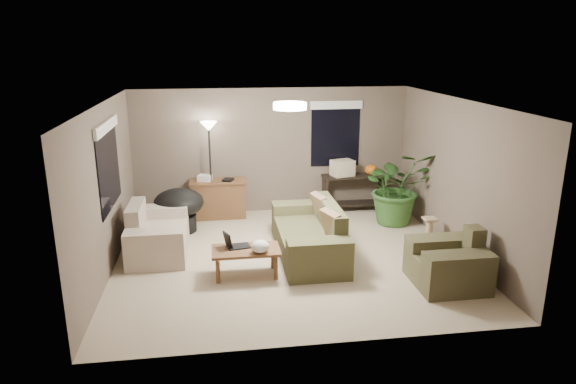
{
  "coord_description": "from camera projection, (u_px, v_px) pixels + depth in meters",
  "views": [
    {
      "loc": [
        -1.12,
        -7.58,
        3.35
      ],
      "look_at": [
        0.0,
        0.2,
        1.05
      ],
      "focal_mm": 32.0,
      "sensor_mm": 36.0,
      "label": 1
    }
  ],
  "objects": [
    {
      "name": "room_shell",
      "position": [
        290.0,
        183.0,
        7.94
      ],
      "size": [
        5.5,
        5.5,
        5.5
      ],
      "color": "#C6B093",
      "rests_on": "ground"
    },
    {
      "name": "cardboard_box",
      "position": [
        342.0,
        168.0,
        10.36
      ],
      "size": [
        0.49,
        0.42,
        0.32
      ],
      "primitive_type": "cube",
      "rotation": [
        0.0,
        0.0,
        0.27
      ],
      "color": "beige",
      "rests_on": "console_table"
    },
    {
      "name": "throw_pillows",
      "position": [
        327.0,
        216.0,
        8.31
      ],
      "size": [
        0.36,
        1.4,
        0.47
      ],
      "color": "#8C7251",
      "rests_on": "main_sofa"
    },
    {
      "name": "armchair",
      "position": [
        449.0,
        265.0,
        7.32
      ],
      "size": [
        0.95,
        1.0,
        0.85
      ],
      "color": "#4E492E",
      "rests_on": "ground"
    },
    {
      "name": "houseplant",
      "position": [
        397.0,
        195.0,
        9.75
      ],
      "size": [
        1.29,
        1.43,
        1.12
      ],
      "primitive_type": "imported",
      "color": "#2D5923",
      "rests_on": "ground"
    },
    {
      "name": "desk",
      "position": [
        218.0,
        199.0,
        10.14
      ],
      "size": [
        1.1,
        0.5,
        0.75
      ],
      "color": "brown",
      "rests_on": "ground"
    },
    {
      "name": "window_back",
      "position": [
        336.0,
        123.0,
        10.32
      ],
      "size": [
        1.06,
        0.05,
        1.33
      ],
      "color": "black",
      "rests_on": "room_shell"
    },
    {
      "name": "window_left",
      "position": [
        108.0,
        151.0,
        7.71
      ],
      "size": [
        0.05,
        1.56,
        1.33
      ],
      "color": "black",
      "rests_on": "room_shell"
    },
    {
      "name": "console_table",
      "position": [
        354.0,
        190.0,
        10.53
      ],
      "size": [
        1.3,
        0.4,
        0.75
      ],
      "color": "black",
      "rests_on": "ground"
    },
    {
      "name": "cat_scratching_post",
      "position": [
        429.0,
        234.0,
        8.73
      ],
      "size": [
        0.32,
        0.32,
        0.5
      ],
      "color": "tan",
      "rests_on": "ground"
    },
    {
      "name": "coffee_table",
      "position": [
        246.0,
        253.0,
        7.57
      ],
      "size": [
        1.0,
        0.55,
        0.42
      ],
      "color": "brown",
      "rests_on": "ground"
    },
    {
      "name": "pumpkin",
      "position": [
        371.0,
        170.0,
        10.46
      ],
      "size": [
        0.33,
        0.33,
        0.2
      ],
      "primitive_type": "ellipsoid",
      "rotation": [
        0.0,
        0.0,
        -0.4
      ],
      "color": "orange",
      "rests_on": "console_table"
    },
    {
      "name": "main_sofa",
      "position": [
        311.0,
        237.0,
        8.37
      ],
      "size": [
        0.95,
        2.2,
        0.85
      ],
      "color": "#47462B",
      "rests_on": "ground"
    },
    {
      "name": "plastic_bag",
      "position": [
        260.0,
        246.0,
        7.41
      ],
      "size": [
        0.32,
        0.3,
        0.18
      ],
      "primitive_type": "ellipsoid",
      "rotation": [
        0.0,
        0.0,
        -0.28
      ],
      "color": "white",
      "rests_on": "coffee_table"
    },
    {
      "name": "laptop",
      "position": [
        234.0,
        243.0,
        7.61
      ],
      "size": [
        0.42,
        0.29,
        0.24
      ],
      "color": "black",
      "rests_on": "coffee_table"
    },
    {
      "name": "papasan_chair",
      "position": [
        179.0,
        207.0,
        9.35
      ],
      "size": [
        0.96,
        0.96,
        0.8
      ],
      "color": "black",
      "rests_on": "ground"
    },
    {
      "name": "floor_lamp",
      "position": [
        209.0,
        138.0,
        9.76
      ],
      "size": [
        0.32,
        0.32,
        1.91
      ],
      "color": "black",
      "rests_on": "ground"
    },
    {
      "name": "ceiling_fixture",
      "position": [
        290.0,
        106.0,
        7.61
      ],
      "size": [
        0.5,
        0.5,
        0.1
      ],
      "primitive_type": "cylinder",
      "color": "white",
      "rests_on": "room_shell"
    },
    {
      "name": "desk_papers",
      "position": [
        210.0,
        178.0,
        9.99
      ],
      "size": [
        0.73,
        0.32,
        0.12
      ],
      "color": "silver",
      "rests_on": "desk"
    },
    {
      "name": "loveseat",
      "position": [
        157.0,
        235.0,
        8.43
      ],
      "size": [
        0.9,
        1.6,
        0.85
      ],
      "color": "beige",
      "rests_on": "ground"
    }
  ]
}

